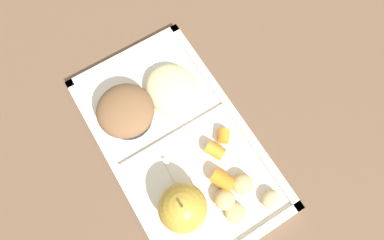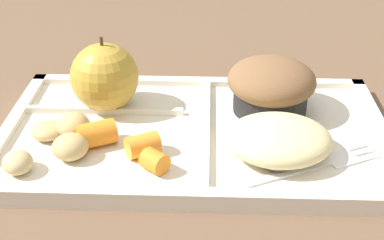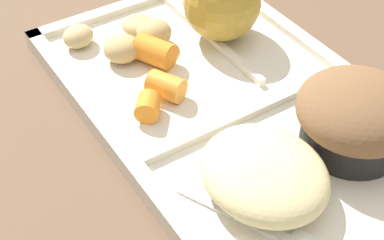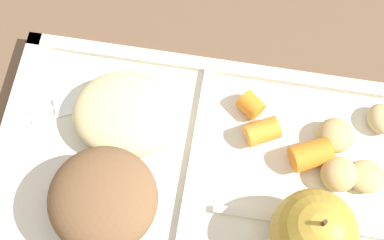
% 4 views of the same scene
% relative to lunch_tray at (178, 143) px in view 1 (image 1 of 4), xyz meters
% --- Properties ---
extents(ground, '(6.00, 6.00, 0.00)m').
position_rel_lunch_tray_xyz_m(ground, '(0.00, -0.00, -0.01)').
color(ground, brown).
extents(lunch_tray, '(0.39, 0.23, 0.02)m').
position_rel_lunch_tray_xyz_m(lunch_tray, '(0.00, 0.00, 0.00)').
color(lunch_tray, silver).
rests_on(lunch_tray, ground).
extents(green_apple, '(0.07, 0.07, 0.08)m').
position_rel_lunch_tray_xyz_m(green_apple, '(-0.10, 0.05, 0.04)').
color(green_apple, '#B79333').
rests_on(green_apple, lunch_tray).
extents(bran_muffin, '(0.09, 0.09, 0.06)m').
position_rel_lunch_tray_xyz_m(bran_muffin, '(0.08, 0.05, 0.03)').
color(bran_muffin, black).
rests_on(bran_muffin, lunch_tray).
extents(carrot_slice_center, '(0.04, 0.03, 0.02)m').
position_rel_lunch_tray_xyz_m(carrot_slice_center, '(-0.05, -0.04, 0.02)').
color(carrot_slice_center, orange).
rests_on(carrot_slice_center, lunch_tray).
extents(carrot_slice_back, '(0.03, 0.03, 0.02)m').
position_rel_lunch_tray_xyz_m(carrot_slice_back, '(-0.03, -0.07, 0.01)').
color(carrot_slice_back, orange).
rests_on(carrot_slice_back, lunch_tray).
extents(carrot_slice_small, '(0.04, 0.04, 0.02)m').
position_rel_lunch_tray_xyz_m(carrot_slice_small, '(-0.09, -0.03, 0.02)').
color(carrot_slice_small, orange).
rests_on(carrot_slice_small, lunch_tray).
extents(potato_chunk_wedge, '(0.04, 0.03, 0.02)m').
position_rel_lunch_tray_xyz_m(potato_chunk_wedge, '(-0.15, -0.02, 0.01)').
color(potato_chunk_wedge, tan).
rests_on(potato_chunk_wedge, lunch_tray).
extents(potato_chunk_golden, '(0.04, 0.04, 0.02)m').
position_rel_lunch_tray_xyz_m(potato_chunk_golden, '(-0.16, -0.08, 0.01)').
color(potato_chunk_golden, tan).
rests_on(potato_chunk_golden, lunch_tray).
extents(potato_chunk_browned, '(0.05, 0.05, 0.02)m').
position_rel_lunch_tray_xyz_m(potato_chunk_browned, '(-0.11, -0.05, 0.02)').
color(potato_chunk_browned, tan).
rests_on(potato_chunk_browned, lunch_tray).
extents(potato_chunk_corner, '(0.04, 0.04, 0.03)m').
position_rel_lunch_tray_xyz_m(potato_chunk_corner, '(-0.12, -0.01, 0.02)').
color(potato_chunk_corner, tan).
rests_on(potato_chunk_corner, lunch_tray).
extents(egg_noodle_pile, '(0.10, 0.09, 0.03)m').
position_rel_lunch_tray_xyz_m(egg_noodle_pile, '(0.08, -0.04, 0.02)').
color(egg_noodle_pile, beige).
rests_on(egg_noodle_pile, lunch_tray).
extents(meatball_center, '(0.03, 0.03, 0.03)m').
position_rel_lunch_tray_xyz_m(meatball_center, '(0.07, -0.04, 0.02)').
color(meatball_center, brown).
rests_on(meatball_center, lunch_tray).
extents(meatball_side, '(0.03, 0.03, 0.03)m').
position_rel_lunch_tray_xyz_m(meatball_side, '(0.08, -0.06, 0.02)').
color(meatball_side, brown).
rests_on(meatball_side, lunch_tray).
extents(meatball_front, '(0.03, 0.03, 0.03)m').
position_rel_lunch_tray_xyz_m(meatball_front, '(0.09, -0.02, 0.02)').
color(meatball_front, brown).
rests_on(meatball_front, lunch_tray).
extents(plastic_fork, '(0.13, 0.07, 0.00)m').
position_rel_lunch_tray_xyz_m(plastic_fork, '(0.12, -0.06, 0.01)').
color(plastic_fork, white).
rests_on(plastic_fork, lunch_tray).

